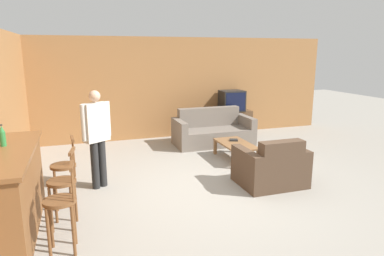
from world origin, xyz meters
The scene contains 15 objects.
ground_plane centered at (0.00, 0.00, 0.00)m, with size 24.00×24.00×0.00m, color gray.
wall_back centered at (0.00, 3.75, 1.30)m, with size 9.40×0.08×2.60m.
wall_left centered at (-3.27, 1.37, 1.30)m, with size 0.08×8.75×2.60m.
bar_counter centered at (-2.94, -0.52, 0.54)m, with size 0.55×2.08×1.08m.
bar_chair_near centered at (-2.37, -1.15, 0.54)m, with size 0.37×0.37×1.04m.
bar_chair_mid centered at (-2.37, -0.56, 0.54)m, with size 0.41×0.41×1.04m.
bar_chair_far centered at (-2.37, 0.09, 0.54)m, with size 0.39×0.39×1.04m.
couch_far centered at (0.98, 2.66, 0.30)m, with size 1.90×0.91×0.86m.
armchair_near centered at (0.92, -0.15, 0.30)m, with size 1.07×0.86×0.84m.
coffee_table centered at (0.96, 1.31, 0.31)m, with size 0.59×1.10×0.36m.
tv_unit centered at (1.83, 3.42, 0.33)m, with size 1.07×0.45×0.66m.
tv centered at (1.83, 3.42, 0.93)m, with size 0.62×0.49×0.55m.
bottle centered at (-3.03, -0.28, 1.20)m, with size 0.07×0.07×0.28m.
book_on_table centered at (1.00, 1.51, 0.38)m, with size 0.21×0.19×0.03m.
person_by_window centered at (-1.86, 0.69, 0.93)m, with size 0.47×0.35×1.63m.
Camera 1 is at (-2.11, -4.95, 2.23)m, focal length 32.00 mm.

